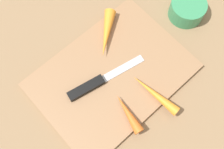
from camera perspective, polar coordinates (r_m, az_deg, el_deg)
name	(u,v)px	position (r m, az deg, el deg)	size (l,w,h in m)	color
ground_plane	(112,76)	(0.66, 0.00, -0.36)	(1.40, 1.40, 0.00)	#8C6D4C
cutting_board	(112,75)	(0.66, 0.00, -0.18)	(0.36, 0.26, 0.01)	#99704C
knife	(91,85)	(0.64, -4.34, -2.24)	(0.20, 0.06, 0.01)	#B7B7BC
carrot_shortest	(128,113)	(0.62, 3.36, -8.01)	(0.02, 0.02, 0.10)	orange
carrot_medium	(107,33)	(0.68, -1.10, 8.60)	(0.03, 0.03, 0.12)	orange
carrot_longest	(155,94)	(0.63, 8.83, -3.98)	(0.02, 0.02, 0.13)	orange
small_bowl	(188,10)	(0.75, 15.55, 12.67)	(0.09, 0.09, 0.05)	#388C59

